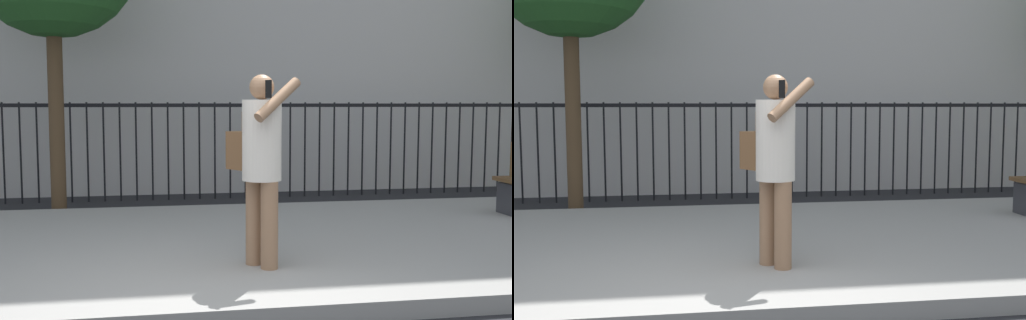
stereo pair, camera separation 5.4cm
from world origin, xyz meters
TOP-DOWN VIEW (x-y plane):
  - sidewalk at (0.00, 2.20)m, footprint 28.00×4.40m
  - iron_fence at (0.00, 5.90)m, footprint 12.03×0.04m
  - pedestrian_on_phone at (0.56, 1.11)m, footprint 0.61×0.72m

SIDE VIEW (x-z plane):
  - sidewalk at x=0.00m, z-range 0.00..0.15m
  - iron_fence at x=0.00m, z-range 0.22..1.82m
  - pedestrian_on_phone at x=0.56m, z-range 0.28..1.95m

